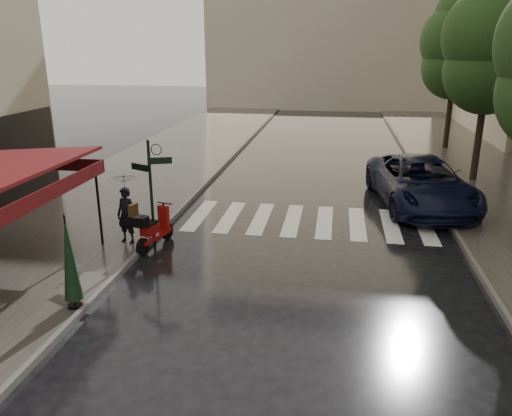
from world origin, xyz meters
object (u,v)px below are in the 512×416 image
(parked_car, at_px, (421,183))
(parasol_back, at_px, (69,259))
(pedestrian_with_umbrella, at_px, (124,188))
(scooter, at_px, (154,230))

(parked_car, relative_size, parasol_back, 2.96)
(parasol_back, bearing_deg, pedestrian_with_umbrella, 95.34)
(pedestrian_with_umbrella, xyz_separation_m, parked_car, (8.78, 5.25, -0.88))
(pedestrian_with_umbrella, bearing_deg, scooter, 13.63)
(scooter, xyz_separation_m, parasol_back, (-0.43, -3.70, 0.70))
(parked_car, xyz_separation_m, parasol_back, (-8.43, -8.96, 0.38))
(scooter, bearing_deg, parasol_back, -83.32)
(pedestrian_with_umbrella, xyz_separation_m, scooter, (0.78, -0.01, -1.20))
(scooter, relative_size, parasol_back, 0.84)
(pedestrian_with_umbrella, distance_m, parasol_back, 3.76)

